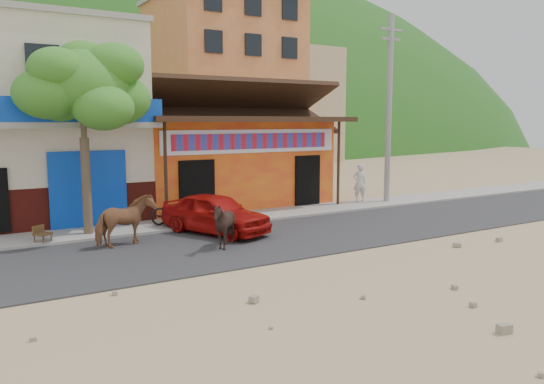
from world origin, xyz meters
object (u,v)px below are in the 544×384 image
Objects in this scene: cow_dark at (224,225)px; cafe_chair_right at (42,227)px; utility_pole at (389,110)px; scooter at (174,210)px; tree at (84,138)px; red_car at (215,213)px; pedestrian at (360,183)px; cow_tan at (125,221)px.

cafe_chair_right is (-4.33, 3.20, -0.15)m from cow_dark.
utility_pole is 10.49m from scooter.
tree is 6.87× the size of cafe_chair_right.
tree is 3.87m from scooter.
tree is 4.67m from red_car.
tree is 5.30m from cow_dark.
cow_dark is 5.39m from cafe_chair_right.
utility_pole reaches higher than cafe_chair_right.
cafe_chair_right is (-5.00, 1.21, -0.13)m from red_car.
pedestrian is at bearing 149.85° from utility_pole.
utility_pole is 12.83m from cow_tan.
tree is 12.84m from utility_pole.
scooter is (-9.88, 0.01, -3.53)m from utility_pole.
cow_tan is (0.61, -1.99, -2.35)m from tree.
cafe_chair_right is (-4.32, -0.71, -0.03)m from scooter.
tree is 3.14m from cow_tan.
cow_tan is 1.99× the size of cafe_chair_right.
utility_pole is 4.88× the size of pedestrian.
tree is 1.57× the size of red_car.
pedestrian is at bearing -5.49° from red_car.
scooter is at bearing 4.17° from tree.
tree is 3.66× the size of pedestrian.
red_car is at bearing -102.74° from cow_tan.
utility_pole reaches higher than tree.
pedestrian reaches higher than cow_tan.
tree is at bearing 131.97° from red_car.
red_car is at bearing 35.80° from pedestrian.
tree is 11.99m from pedestrian.
red_car is at bearing -25.40° from tree.
utility_pole reaches higher than cow_tan.
cow_dark is at bearing -144.62° from cow_tan.
scooter is at bearing 86.80° from red_car.
scooter is 1.09× the size of pedestrian.
utility_pole is (12.80, 0.20, 1.00)m from tree.
red_car is 8.54m from pedestrian.
utility_pole is at bearing -97.95° from cow_tan.
cow_dark is at bearing -158.43° from utility_pole.
cow_tan is 2.52m from cafe_chair_right.
utility_pole is at bearing -101.74° from scooter.
pedestrian reaches higher than cow_dark.
cow_dark is 1.54× the size of cafe_chair_right.
cow_tan is 3.00m from red_car.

